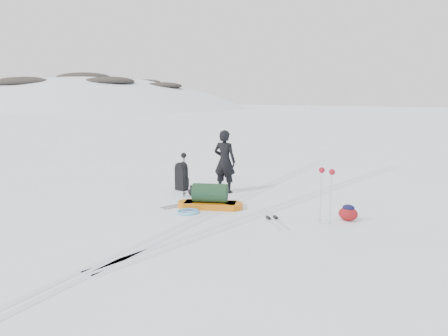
{
  "coord_description": "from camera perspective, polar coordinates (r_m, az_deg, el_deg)",
  "views": [
    {
      "loc": [
        5.67,
        -9.26,
        2.79
      ],
      "look_at": [
        -0.14,
        0.0,
        0.95
      ],
      "focal_mm": 35.0,
      "sensor_mm": 36.0,
      "label": 1
    }
  ],
  "objects": [
    {
      "name": "stuff_sack",
      "position": [
        12.13,
        -3.89,
        -3.19
      ],
      "size": [
        0.46,
        0.4,
        0.24
      ],
      "rotation": [
        0.0,
        0.0,
        -0.32
      ],
      "color": "black",
      "rests_on": "ground"
    },
    {
      "name": "touring_skis_white",
      "position": [
        10.03,
        6.27,
        -6.58
      ],
      "size": [
        1.4,
        1.44,
        0.06
      ],
      "rotation": [
        0.0,
        0.0,
        -0.8
      ],
      "color": "silver",
      "rests_on": "ground"
    },
    {
      "name": "ski_poles_black",
      "position": [
        11.99,
        -5.28,
        0.95
      ],
      "size": [
        0.15,
        0.18,
        1.23
      ],
      "rotation": [
        0.0,
        0.0,
        -0.43
      ],
      "color": "black",
      "rests_on": "ground"
    },
    {
      "name": "rope_coil",
      "position": [
        10.52,
        -4.64,
        -5.68
      ],
      "size": [
        0.71,
        0.71,
        0.07
      ],
      "rotation": [
        0.0,
        0.0,
        -0.38
      ],
      "color": "#61C9EC",
      "rests_on": "ground"
    },
    {
      "name": "ski_poles_silver",
      "position": [
        9.5,
        13.25,
        -1.23
      ],
      "size": [
        0.38,
        0.23,
        1.26
      ],
      "rotation": [
        0.0,
        0.0,
        -0.21
      ],
      "color": "silver",
      "rests_on": "ground"
    },
    {
      "name": "touring_skis_grey",
      "position": [
        11.39,
        -4.31,
        -4.58
      ],
      "size": [
        0.84,
        1.68,
        0.06
      ],
      "rotation": [
        0.0,
        0.0,
        1.21
      ],
      "color": "#93959B",
      "rests_on": "ground"
    },
    {
      "name": "ski_tracks",
      "position": [
        11.67,
        5.43,
        -4.31
      ],
      "size": [
        3.38,
        17.97,
        0.01
      ],
      "color": "silver",
      "rests_on": "ground"
    },
    {
      "name": "ground",
      "position": [
        11.22,
        0.6,
        -4.86
      ],
      "size": [
        200.0,
        200.0,
        0.0
      ],
      "primitive_type": "plane",
      "color": "white",
      "rests_on": "ground"
    },
    {
      "name": "pulk_sled",
      "position": [
        10.85,
        -1.83,
        -4.05
      ],
      "size": [
        1.68,
        1.09,
        0.63
      ],
      "rotation": [
        0.0,
        0.0,
        0.42
      ],
      "color": "#CF690C",
      "rests_on": "ground"
    },
    {
      "name": "skier",
      "position": [
        12.49,
        0.08,
        0.87
      ],
      "size": [
        0.71,
        0.51,
        1.81
      ],
      "primitive_type": "imported",
      "rotation": [
        0.0,
        0.0,
        3.26
      ],
      "color": "black",
      "rests_on": "ground"
    },
    {
      "name": "expedition_rucksack",
      "position": [
        12.92,
        -5.3,
        -1.22
      ],
      "size": [
        0.89,
        0.49,
        0.83
      ],
      "rotation": [
        0.0,
        0.0,
        -0.09
      ],
      "color": "black",
      "rests_on": "ground"
    },
    {
      "name": "thermos_pair",
      "position": [
        12.27,
        -3.85,
        -3.01
      ],
      "size": [
        0.22,
        0.21,
        0.27
      ],
      "rotation": [
        0.0,
        0.0,
        -0.04
      ],
      "color": "#55595C",
      "rests_on": "ground"
    },
    {
      "name": "small_daypack",
      "position": [
        10.21,
        15.91,
        -5.65
      ],
      "size": [
        0.54,
        0.52,
        0.37
      ],
      "rotation": [
        0.0,
        0.0,
        -0.66
      ],
      "color": "maroon",
      "rests_on": "ground"
    }
  ]
}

